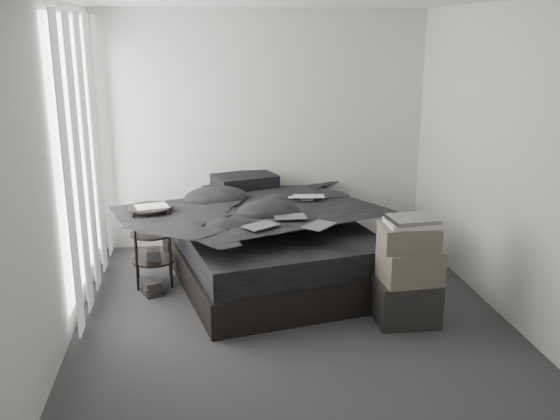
{
  "coord_description": "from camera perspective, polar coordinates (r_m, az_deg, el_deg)",
  "views": [
    {
      "loc": [
        -0.75,
        -4.75,
        2.36
      ],
      "look_at": [
        0.0,
        0.8,
        0.75
      ],
      "focal_mm": 40.0,
      "sensor_mm": 36.0,
      "label": 1
    }
  ],
  "objects": [
    {
      "name": "wall_right",
      "position": [
        5.49,
        20.19,
        3.93
      ],
      "size": [
        0.01,
        4.2,
        2.6
      ],
      "primitive_type": "cube",
      "color": "silver",
      "rests_on": "ground"
    },
    {
      "name": "wall_left",
      "position": [
        4.97,
        -19.72,
        2.79
      ],
      "size": [
        0.01,
        4.2,
        2.6
      ],
      "primitive_type": "cube",
      "color": "silver",
      "rests_on": "ground"
    },
    {
      "name": "box_mid",
      "position": [
        5.24,
        11.81,
        -4.94
      ],
      "size": [
        0.49,
        0.4,
        0.28
      ],
      "primitive_type": "cube",
      "rotation": [
        0.0,
        0.0,
        0.06
      ],
      "color": "#5F594B",
      "rests_on": "box_lower"
    },
    {
      "name": "comic_b",
      "position": [
        5.62,
        0.91,
        0.26
      ],
      "size": [
        0.29,
        0.19,
        0.01
      ],
      "primitive_type": "cube",
      "rotation": [
        0.0,
        0.0,
        0.0
      ],
      "color": "black",
      "rests_on": "duvet"
    },
    {
      "name": "box_lower",
      "position": [
        5.37,
        11.46,
        -8.18
      ],
      "size": [
        0.51,
        0.4,
        0.37
      ],
      "primitive_type": "cube",
      "rotation": [
        0.0,
        0.0,
        -0.01
      ],
      "color": "black",
      "rests_on": "floor"
    },
    {
      "name": "window_left",
      "position": [
        5.83,
        -17.84,
        5.3
      ],
      "size": [
        0.02,
        2.0,
        2.3
      ],
      "primitive_type": "cube",
      "color": "white",
      "rests_on": "wall_left"
    },
    {
      "name": "papers",
      "position": [
        5.97,
        -11.66,
        0.29
      ],
      "size": [
        0.34,
        0.29,
        0.02
      ],
      "primitive_type": "cube",
      "rotation": [
        0.0,
        0.0,
        0.26
      ],
      "color": "white",
      "rests_on": "side_stand"
    },
    {
      "name": "duvet",
      "position": [
        5.99,
        -0.9,
        -0.17
      ],
      "size": [
        2.06,
        2.26,
        0.27
      ],
      "primitive_type": "imported",
      "rotation": [
        0.0,
        0.0,
        0.21
      ],
      "color": "black",
      "rests_on": "mattress"
    },
    {
      "name": "floor_books",
      "position": [
        5.95,
        -11.7,
        -6.96
      ],
      "size": [
        0.21,
        0.24,
        0.14
      ],
      "primitive_type": "cube",
      "rotation": [
        0.0,
        0.0,
        0.4
      ],
      "color": "black",
      "rests_on": "floor"
    },
    {
      "name": "floor",
      "position": [
        5.35,
        1.17,
        -10.11
      ],
      "size": [
        3.6,
        4.2,
        0.01
      ],
      "primitive_type": "cube",
      "color": "#323234",
      "rests_on": "ground"
    },
    {
      "name": "art_book_snake",
      "position": [
        5.11,
        12.06,
        -0.81
      ],
      "size": [
        0.4,
        0.33,
        0.03
      ],
      "primitive_type": "cube",
      "rotation": [
        0.0,
        0.0,
        0.1
      ],
      "color": "silver",
      "rests_on": "art_book_white"
    },
    {
      "name": "comic_a",
      "position": [
        5.36,
        -1.78,
        -0.59
      ],
      "size": [
        0.34,
        0.32,
        0.01
      ],
      "primitive_type": "cube",
      "rotation": [
        0.0,
        0.0,
        0.6
      ],
      "color": "black",
      "rests_on": "duvet"
    },
    {
      "name": "mattress",
      "position": [
        6.12,
        -1.06,
        -2.32
      ],
      "size": [
        2.09,
        2.52,
        0.24
      ],
      "primitive_type": "cube",
      "rotation": [
        0.0,
        0.0,
        0.21
      ],
      "color": "black",
      "rests_on": "bed"
    },
    {
      "name": "pillow_lower",
      "position": [
        6.86,
        -3.9,
        1.42
      ],
      "size": [
        0.77,
        0.6,
        0.16
      ],
      "primitive_type": "cube",
      "rotation": [
        0.0,
        0.0,
        0.21
      ],
      "color": "black",
      "rests_on": "mattress"
    },
    {
      "name": "art_book_white",
      "position": [
        5.13,
        11.88,
        -1.17
      ],
      "size": [
        0.38,
        0.31,
        0.04
      ],
      "primitive_type": "cube",
      "rotation": [
        0.0,
        0.0,
        -0.01
      ],
      "color": "silver",
      "rests_on": "box_upper"
    },
    {
      "name": "comic_c",
      "position": [
        5.37,
        3.61,
        -0.44
      ],
      "size": [
        0.33,
        0.34,
        0.01
      ],
      "primitive_type": "cube",
      "rotation": [
        0.0,
        0.0,
        0.82
      ],
      "color": "black",
      "rests_on": "duvet"
    },
    {
      "name": "box_upper",
      "position": [
        5.16,
        11.69,
        -2.42
      ],
      "size": [
        0.47,
        0.39,
        0.2
      ],
      "primitive_type": "cube",
      "rotation": [
        0.0,
        0.0,
        -0.06
      ],
      "color": "#5F594B",
      "rests_on": "box_mid"
    },
    {
      "name": "wall_front",
      "position": [
        2.95,
        7.63,
        -5.19
      ],
      "size": [
        3.6,
        0.01,
        2.6
      ],
      "primitive_type": "cube",
      "color": "silver",
      "rests_on": "ground"
    },
    {
      "name": "bed",
      "position": [
        6.21,
        -1.05,
        -4.75
      ],
      "size": [
        2.17,
        2.6,
        0.31
      ],
      "primitive_type": "cube",
      "rotation": [
        0.0,
        0.0,
        0.21
      ],
      "color": "black",
      "rests_on": "floor"
    },
    {
      "name": "curtain_left",
      "position": [
        5.83,
        -17.3,
        4.65
      ],
      "size": [
        0.06,
        2.12,
        2.48
      ],
      "primitive_type": "cube",
      "color": "white",
      "rests_on": "wall_left"
    },
    {
      "name": "laptop",
      "position": [
        6.19,
        2.45,
        1.78
      ],
      "size": [
        0.39,
        0.27,
        0.03
      ],
      "primitive_type": "imported",
      "rotation": [
        0.0,
        0.0,
        -0.1
      ],
      "color": "silver",
      "rests_on": "duvet"
    },
    {
      "name": "wall_back",
      "position": [
        6.97,
        -1.45,
        7.3
      ],
      "size": [
        3.6,
        0.01,
        2.6
      ],
      "primitive_type": "cube",
      "color": "silver",
      "rests_on": "ground"
    },
    {
      "name": "pillow_upper",
      "position": [
        6.82,
        -3.24,
        2.64
      ],
      "size": [
        0.75,
        0.62,
        0.14
      ],
      "primitive_type": "cube",
      "rotation": [
        0.0,
        0.0,
        0.32
      ],
      "color": "black",
      "rests_on": "pillow_lower"
    },
    {
      "name": "side_stand",
      "position": [
        6.1,
        -11.56,
        -3.21
      ],
      "size": [
        0.45,
        0.45,
        0.76
      ],
      "primitive_type": "cylinder",
      "rotation": [
        0.0,
        0.0,
        0.08
      ],
      "color": "black",
      "rests_on": "floor"
    }
  ]
}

